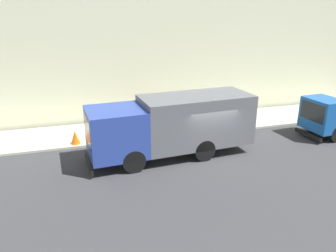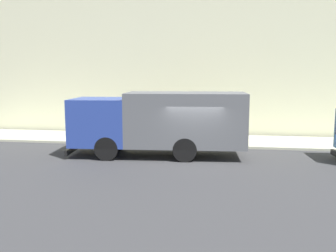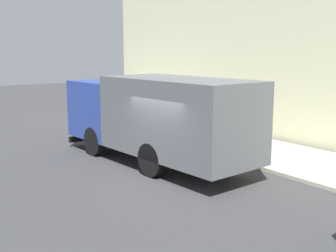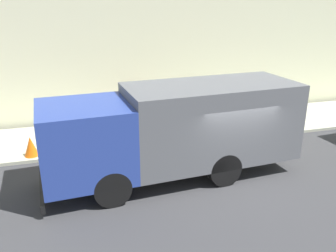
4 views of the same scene
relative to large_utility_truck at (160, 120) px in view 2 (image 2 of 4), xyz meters
The scene contains 8 objects.
ground 2.55m from the large_utility_truck, 111.53° to the right, with size 80.00×80.00×0.00m, color #363638.
sidewalk 4.84m from the large_utility_truck, 22.69° to the right, with size 3.77×30.00×0.12m, color #B2B298.
building_facade 7.47m from the large_utility_truck, 14.93° to the right, with size 0.50×30.00×9.60m, color beige.
large_utility_truck is the anchor object (origin of this frame).
pedestrian_walking 4.48m from the large_utility_truck, 22.91° to the left, with size 0.34×0.34×1.68m.
pedestrian_standing 5.49m from the large_utility_truck, ahead, with size 0.32×0.32×1.58m.
traffic_cone_orange 5.62m from the large_utility_truck, 60.18° to the left, with size 0.52×0.52×0.74m, color orange.
street_sign_post 2.81m from the large_utility_truck, ahead, with size 0.44×0.08×2.42m.
Camera 2 is at (-16.49, -1.26, 3.93)m, focal length 39.47 mm.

